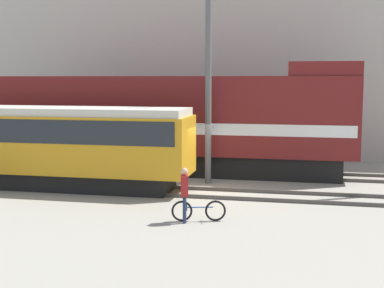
{
  "coord_description": "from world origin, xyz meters",
  "views": [
    {
      "loc": [
        4.61,
        -20.67,
        4.4
      ],
      "look_at": [
        0.15,
        -0.06,
        1.8
      ],
      "focal_mm": 50.0,
      "sensor_mm": 36.0,
      "label": 1
    }
  ],
  "objects_px": {
    "streetcar": "(36,141)",
    "person": "(184,189)",
    "utility_pole_left": "(208,85)",
    "freight_locomotive": "(179,122)",
    "bicycle": "(199,211)"
  },
  "relations": [
    {
      "from": "utility_pole_left",
      "to": "freight_locomotive",
      "type": "bearing_deg",
      "value": 128.68
    },
    {
      "from": "freight_locomotive",
      "to": "streetcar",
      "type": "distance_m",
      "value": 6.64
    },
    {
      "from": "streetcar",
      "to": "person",
      "type": "distance_m",
      "value": 8.23
    },
    {
      "from": "person",
      "to": "utility_pole_left",
      "type": "relative_size",
      "value": 0.21
    },
    {
      "from": "streetcar",
      "to": "utility_pole_left",
      "type": "relative_size",
      "value": 1.54
    },
    {
      "from": "bicycle",
      "to": "utility_pole_left",
      "type": "distance_m",
      "value": 7.17
    },
    {
      "from": "freight_locomotive",
      "to": "streetcar",
      "type": "height_order",
      "value": "freight_locomotive"
    },
    {
      "from": "freight_locomotive",
      "to": "streetcar",
      "type": "relative_size",
      "value": 1.28
    },
    {
      "from": "bicycle",
      "to": "person",
      "type": "distance_m",
      "value": 0.85
    },
    {
      "from": "freight_locomotive",
      "to": "utility_pole_left",
      "type": "distance_m",
      "value": 3.35
    },
    {
      "from": "freight_locomotive",
      "to": "utility_pole_left",
      "type": "relative_size",
      "value": 1.97
    },
    {
      "from": "freight_locomotive",
      "to": "bicycle",
      "type": "relative_size",
      "value": 9.83
    },
    {
      "from": "freight_locomotive",
      "to": "streetcar",
      "type": "xyz_separation_m",
      "value": [
        -4.9,
        -4.45,
        -0.52
      ]
    },
    {
      "from": "streetcar",
      "to": "utility_pole_left",
      "type": "height_order",
      "value": "utility_pole_left"
    },
    {
      "from": "utility_pole_left",
      "to": "bicycle",
      "type": "bearing_deg",
      "value": -82.2
    }
  ]
}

